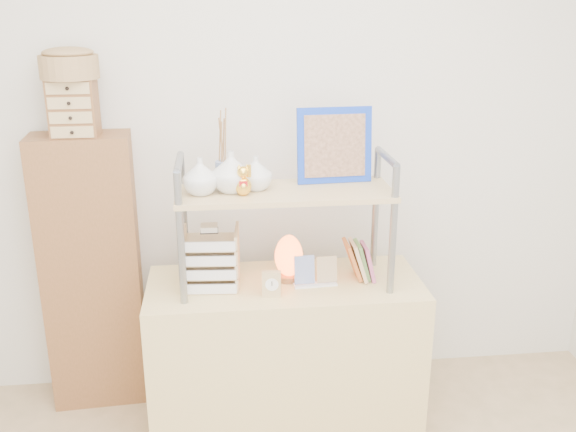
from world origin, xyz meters
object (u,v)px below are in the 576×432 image
at_px(cabinet, 92,273).
at_px(letter_tray, 211,262).
at_px(salt_lamp, 289,257).
at_px(desk, 285,357).

relative_size(cabinet, letter_tray, 4.82).
bearing_deg(salt_lamp, letter_tray, -174.58).
relative_size(letter_tray, salt_lamp, 1.36).
distance_m(letter_tray, salt_lamp, 0.34).
bearing_deg(letter_tray, desk, -0.15).
bearing_deg(cabinet, desk, -26.15).
bearing_deg(cabinet, salt_lamp, -23.90).
bearing_deg(desk, salt_lamp, 58.81).
relative_size(desk, letter_tray, 4.28).
distance_m(desk, salt_lamp, 0.48).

